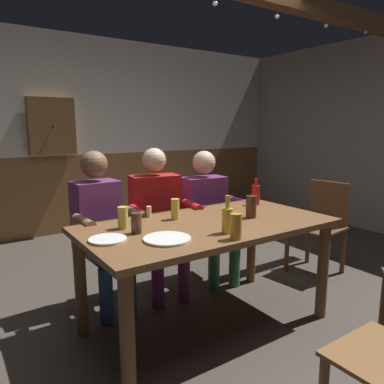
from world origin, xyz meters
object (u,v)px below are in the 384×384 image
at_px(pint_glass_1, 136,223).
at_px(pint_glass_4, 251,207).
at_px(person_1, 158,215).
at_px(wall_dart_cabinet, 52,126).
at_px(plate_1, 108,239).
at_px(bottle_1, 227,219).
at_px(pint_glass_0, 123,218).
at_px(dining_table, 207,237).
at_px(chair_empty_far_end, 321,224).
at_px(person_2, 208,209).
at_px(bottle_0, 256,194).
at_px(person_0, 101,224).
at_px(table_candle, 149,212).
at_px(plate_0, 167,239).
at_px(pint_glass_3, 236,226).
at_px(pint_glass_2, 175,209).

bearing_deg(pint_glass_1, pint_glass_4, -6.65).
distance_m(person_1, wall_dart_cabinet, 2.31).
distance_m(plate_1, pint_glass_1, 0.21).
bearing_deg(bottle_1, pint_glass_0, 137.52).
xyz_separation_m(dining_table, chair_empty_far_end, (1.52, 0.20, -0.18)).
bearing_deg(person_2, bottle_0, 115.98).
xyz_separation_m(person_0, pint_glass_4, (0.85, -0.75, 0.17)).
relative_size(person_0, wall_dart_cabinet, 1.76).
distance_m(pint_glass_4, wall_dart_cabinet, 3.05).
bearing_deg(table_candle, bottle_0, -7.30).
xyz_separation_m(person_2, pint_glass_4, (-0.17, -0.75, 0.18)).
distance_m(person_1, plate_1, 1.00).
distance_m(person_2, table_candle, 0.85).
bearing_deg(pint_glass_4, person_2, 77.30).
bearing_deg(person_1, plate_0, 73.16).
xyz_separation_m(plate_1, pint_glass_3, (0.63, -0.39, 0.07)).
bearing_deg(bottle_0, wall_dart_cabinet, 110.80).
bearing_deg(plate_0, pint_glass_2, 53.05).
distance_m(dining_table, pint_glass_1, 0.55).
bearing_deg(person_1, pint_glass_4, 123.73).
relative_size(pint_glass_3, pint_glass_4, 0.96).
relative_size(table_candle, pint_glass_1, 0.62).
distance_m(person_1, pint_glass_2, 0.53).
bearing_deg(plate_0, table_candle, 73.06).
bearing_deg(person_0, plate_0, 92.03).
bearing_deg(plate_0, dining_table, 23.56).
distance_m(chair_empty_far_end, wall_dart_cabinet, 3.36).
bearing_deg(pint_glass_4, dining_table, 169.14).
height_order(person_2, bottle_1, person_2).
bearing_deg(table_candle, pint_glass_2, -53.19).
height_order(pint_glass_2, pint_glass_4, pint_glass_4).
xyz_separation_m(pint_glass_2, wall_dart_cabinet, (-0.17, 2.65, 0.57)).
distance_m(dining_table, pint_glass_3, 0.44).
xyz_separation_m(person_1, pint_glass_0, (-0.53, -0.51, 0.16)).
height_order(plate_0, wall_dart_cabinet, wall_dart_cabinet).
xyz_separation_m(person_2, plate_0, (-0.94, -0.87, 0.11)).
xyz_separation_m(bottle_0, pint_glass_3, (-0.77, -0.64, -0.01)).
bearing_deg(dining_table, bottle_1, -100.12).
bearing_deg(bottle_1, wall_dart_cabinet, 94.82).
bearing_deg(bottle_1, plate_0, 167.96).
bearing_deg(wall_dart_cabinet, table_candle, -88.87).
height_order(person_2, pint_glass_0, person_2).
bearing_deg(wall_dart_cabinet, pint_glass_1, -94.20).
relative_size(person_0, plate_1, 5.61).
distance_m(table_candle, wall_dart_cabinet, 2.56).
bearing_deg(wall_dart_cabinet, pint_glass_2, -86.29).
bearing_deg(pint_glass_4, pint_glass_0, 164.26).
relative_size(person_2, pint_glass_4, 7.45).
bearing_deg(bottle_0, pint_glass_1, -170.13).
height_order(chair_empty_far_end, wall_dart_cabinet, wall_dart_cabinet).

